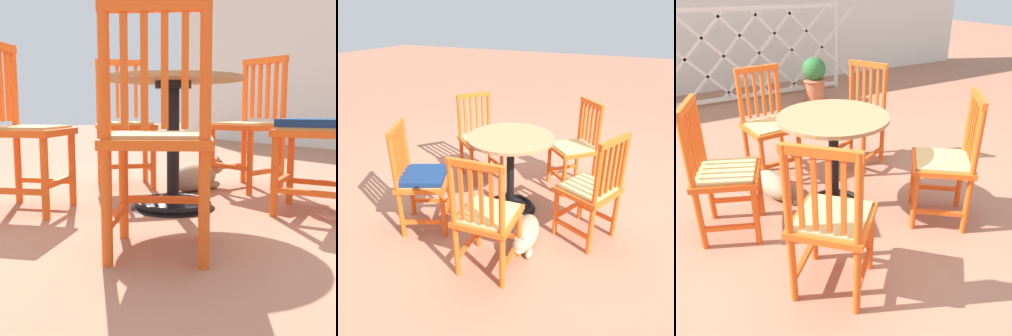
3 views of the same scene
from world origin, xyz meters
The scene contains 10 objects.
ground_plane centered at (0.00, 0.00, 0.00)m, with size 24.00×24.00×0.00m, color #A36B51.
lattice_fence_panel centered at (0.58, 3.33, 0.64)m, with size 3.13×0.06×1.28m.
cafe_table centered at (0.04, 0.22, 0.28)m, with size 0.76×0.76×0.73m.
orange_chair_by_planter centered at (-0.15, 1.01, 0.43)m, with size 0.43×0.43×0.91m.
orange_chair_facing_out centered at (-0.71, 0.33, 0.43)m, with size 0.52×0.52×0.91m.
orange_chair_at_corner centered at (-0.37, -0.48, 0.43)m, with size 0.57×0.57×0.91m.
orange_chair_tucked_in centered at (0.64, -0.27, 0.43)m, with size 0.56×0.56×0.91m.
orange_chair_near_fence centered at (0.59, 0.77, 0.45)m, with size 0.54×0.54×0.91m.
tabby_cat centered at (-0.30, 0.65, 0.10)m, with size 0.39×0.69×0.23m.
terracotta_planter centered at (1.14, 2.75, 0.33)m, with size 0.32×0.32×0.62m.
Camera 3 is at (-1.09, -1.84, 1.53)m, focal length 39.24 mm.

